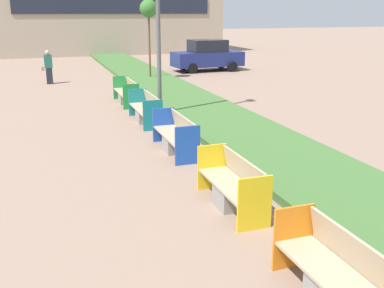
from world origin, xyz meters
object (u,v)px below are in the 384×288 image
at_px(bench_yellow_frame, 233,188).
at_px(pedestrian_walking, 48,67).
at_px(bench_blue_frame, 176,138).
at_px(bench_teal_frame, 146,111).
at_px(bench_orange_frame, 338,282).
at_px(sapling_tree_far, 149,10).
at_px(parked_car_distant, 207,56).
at_px(bench_green_frame, 127,94).

distance_m(bench_yellow_frame, pedestrian_walking, 16.69).
relative_size(bench_yellow_frame, pedestrian_walking, 1.18).
bearing_deg(bench_blue_frame, bench_teal_frame, 89.98).
distance_m(bench_orange_frame, bench_blue_frame, 6.76).
xyz_separation_m(bench_blue_frame, sapling_tree_far, (2.39, 12.59, 3.18)).
xyz_separation_m(bench_blue_frame, pedestrian_walking, (-2.71, 12.85, 0.47)).
height_order(bench_blue_frame, bench_teal_frame, same).
distance_m(bench_blue_frame, sapling_tree_far, 13.20).
relative_size(sapling_tree_far, parked_car_distant, 0.95).
height_order(bench_yellow_frame, pedestrian_walking, pedestrian_walking).
bearing_deg(sapling_tree_far, pedestrian_walking, 177.01).
height_order(bench_yellow_frame, bench_green_frame, same).
bearing_deg(sapling_tree_far, bench_green_frame, -112.03).
bearing_deg(pedestrian_walking, bench_blue_frame, -78.09).
bearing_deg(bench_green_frame, pedestrian_walking, 113.68).
height_order(bench_yellow_frame, parked_car_distant, parked_car_distant).
relative_size(bench_yellow_frame, sapling_tree_far, 0.48).
xyz_separation_m(bench_orange_frame, sapling_tree_far, (2.40, 19.35, 3.18)).
xyz_separation_m(bench_yellow_frame, bench_teal_frame, (0.00, 7.00, 0.01)).
xyz_separation_m(sapling_tree_far, pedestrian_walking, (-5.11, 0.27, -2.71)).
bearing_deg(sapling_tree_far, parked_car_distant, 30.67).
bearing_deg(bench_green_frame, bench_orange_frame, -90.01).
bearing_deg(pedestrian_walking, parked_car_distant, 13.39).
bearing_deg(pedestrian_walking, sapling_tree_far, -2.99).
xyz_separation_m(bench_green_frame, sapling_tree_far, (2.39, 5.92, 3.18)).
distance_m(bench_blue_frame, parked_car_distant, 16.44).
bearing_deg(parked_car_distant, bench_teal_frame, -122.68).
bearing_deg(bench_blue_frame, bench_green_frame, 89.99).
bearing_deg(bench_teal_frame, bench_green_frame, 90.00).
distance_m(sapling_tree_far, pedestrian_walking, 5.79).
distance_m(bench_blue_frame, bench_teal_frame, 3.38).
bearing_deg(bench_teal_frame, bench_yellow_frame, -90.03).
xyz_separation_m(bench_yellow_frame, pedestrian_walking, (-2.71, 16.47, 0.48)).
relative_size(bench_orange_frame, bench_blue_frame, 0.93).
distance_m(bench_orange_frame, bench_teal_frame, 10.15).
xyz_separation_m(bench_teal_frame, pedestrian_walking, (-2.71, 9.47, 0.47)).
distance_m(bench_teal_frame, parked_car_distant, 13.41).
distance_m(bench_yellow_frame, parked_car_distant, 19.80).
height_order(bench_orange_frame, bench_yellow_frame, same).
bearing_deg(bench_blue_frame, sapling_tree_far, 79.23).
xyz_separation_m(bench_yellow_frame, parked_car_distant, (6.57, 18.67, 0.55)).
xyz_separation_m(bench_orange_frame, parked_car_distant, (6.57, 21.83, 0.55)).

